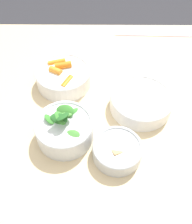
% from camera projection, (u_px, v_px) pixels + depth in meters
% --- Properties ---
extents(ground_plane, '(10.00, 10.00, 0.00)m').
position_uv_depth(ground_plane, '(111.00, 203.00, 1.34)').
color(ground_plane, '#2D2D33').
extents(dining_table, '(1.20, 1.05, 0.74)m').
position_uv_depth(dining_table, '(120.00, 140.00, 0.83)').
color(dining_table, beige).
rests_on(dining_table, ground_plane).
extents(bowl_carrots, '(0.18, 0.18, 0.07)m').
position_uv_depth(bowl_carrots, '(64.00, 76.00, 0.84)').
color(bowl_carrots, white).
rests_on(bowl_carrots, dining_table).
extents(bowl_greens, '(0.16, 0.16, 0.11)m').
position_uv_depth(bowl_greens, '(65.00, 129.00, 0.70)').
color(bowl_greens, silver).
rests_on(bowl_greens, dining_table).
extents(bowl_beans_hotdog, '(0.19, 0.19, 0.05)m').
position_uv_depth(bowl_beans_hotdog, '(141.00, 102.00, 0.78)').
color(bowl_beans_hotdog, white).
rests_on(bowl_beans_hotdog, dining_table).
extents(bowl_cookies, '(0.13, 0.13, 0.05)m').
position_uv_depth(bowl_cookies, '(117.00, 150.00, 0.67)').
color(bowl_cookies, silver).
rests_on(bowl_cookies, dining_table).
extents(ruler, '(0.34, 0.04, 0.00)m').
position_uv_depth(ruler, '(156.00, 34.00, 1.04)').
color(ruler, '#EFB7C6').
rests_on(ruler, dining_table).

